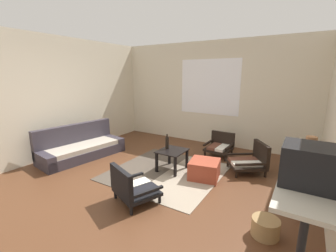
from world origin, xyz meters
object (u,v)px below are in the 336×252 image
Objects in this scene: coffee_table at (172,155)px; glass_bottle at (167,143)px; couch at (81,148)px; armchair_by_window at (220,145)px; ottoman_orange at (204,169)px; armchair_striped_foreground at (132,187)px; console_shelf at (306,184)px; crt_television at (310,165)px; wicker_basket at (265,227)px; armchair_corner at (251,160)px; clay_vase at (309,155)px.

coffee_table is 1.86× the size of glass_bottle.
coffee_table is at bearing 12.07° from couch.
armchair_by_window reaches higher than ottoman_orange.
armchair_striped_foreground is at bearing -20.76° from couch.
console_shelf is 5.32× the size of glass_bottle.
glass_bottle is at bearing 153.68° from console_shelf.
couch reaches higher than coffee_table.
ottoman_orange is 1.12× the size of crt_television.
ottoman_orange is (0.16, -1.30, -0.08)m from armchair_by_window.
couch reaches higher than armchair_by_window.
console_shelf is at bearing -16.39° from wicker_basket.
armchair_by_window is (2.67, 1.78, 0.02)m from couch.
couch reaches higher than wicker_basket.
armchair_striped_foreground reaches higher than wicker_basket.
wicker_basket is (1.37, -2.35, -0.14)m from armchair_by_window.
ottoman_orange is (-0.65, -0.72, -0.08)m from armchair_corner.
clay_vase is at bearing -29.71° from ottoman_orange.
coffee_table is at bearing 158.71° from clay_vase.
coffee_table is 1.08× the size of ottoman_orange.
ottoman_orange is at bearing 9.52° from couch.
glass_bottle is (-0.65, -1.28, 0.29)m from armchair_by_window.
console_shelf is 3.46× the size of crt_television.
clay_vase reaches higher than glass_bottle.
crt_television reaches higher than armchair_by_window.
console_shelf is 4.79× the size of clay_vase.
armchair_corner is at bearing -35.42° from armchair_by_window.
armchair_corner is at bearing 118.86° from clay_vase.
armchair_by_window is 1.32m from ottoman_orange.
wicker_basket is at bearing -59.84° from armchair_by_window.
armchair_striped_foreground is 1.45m from ottoman_orange.
couch is at bearing -161.01° from armchair_corner.
wicker_basket is (-0.33, -0.17, -0.91)m from clay_vase.
armchair_striped_foreground is 0.49× the size of console_shelf.
armchair_striped_foreground is 1.69× the size of crt_television.
armchair_striped_foreground is 1.82m from wicker_basket.
armchair_by_window is 2.72m from wicker_basket.
wicker_basket is (0.55, -1.77, -0.13)m from armchair_corner.
glass_bottle is (2.01, 0.49, 0.32)m from couch.
couch is 4.45m from clay_vase.
glass_bottle is (-1.47, -0.71, 0.30)m from armchair_corner.
crt_television is (2.12, -0.04, 0.83)m from armchair_striped_foreground.
armchair_by_window is 1.27× the size of crt_television.
armchair_corner is 1.87× the size of crt_television.
clay_vase reaches higher than armchair_by_window.
armchair_corner is 1.99m from clay_vase.
console_shelf reaches higher than armchair_by_window.
console_shelf is at bearing -27.03° from coffee_table.
clay_vase is at bearing 27.15° from wicker_basket.
armchair_striped_foreground is (0.09, -1.31, -0.08)m from coffee_table.
coffee_table reaches higher than ottoman_orange.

